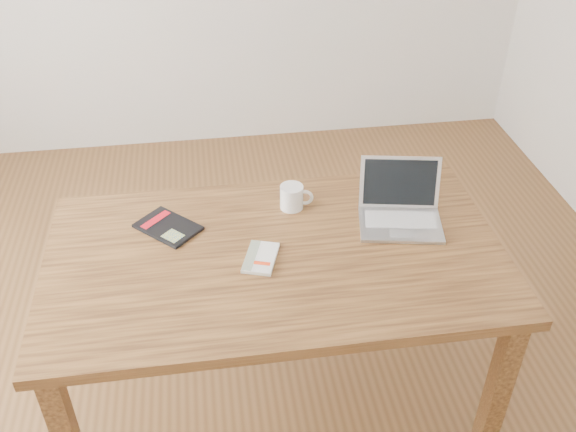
{
  "coord_description": "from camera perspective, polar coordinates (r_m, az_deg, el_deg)",
  "views": [
    {
      "loc": [
        -0.01,
        -1.78,
        2.09
      ],
      "look_at": [
        0.23,
        -0.1,
        0.85
      ],
      "focal_mm": 40.0,
      "sensor_mm": 36.0,
      "label": 1
    }
  ],
  "objects": [
    {
      "name": "white_guidebook",
      "position": [
        2.08,
        -2.45,
        -3.73
      ],
      "size": [
        0.14,
        0.18,
        0.01
      ],
      "rotation": [
        0.0,
        0.0,
        -0.32
      ],
      "color": "silver",
      "rests_on": "desk"
    },
    {
      "name": "room",
      "position": [
        1.93,
        -9.61,
        13.18
      ],
      "size": [
        4.04,
        4.04,
        2.7
      ],
      "color": "brown",
      "rests_on": "ground"
    },
    {
      "name": "black_guidebook",
      "position": [
        2.25,
        -10.63,
        -0.96
      ],
      "size": [
        0.25,
        0.25,
        0.01
      ],
      "rotation": [
        0.0,
        0.0,
        0.79
      ],
      "color": "black",
      "rests_on": "desk"
    },
    {
      "name": "coffee_mug",
      "position": [
        2.29,
        0.4,
        1.73
      ],
      "size": [
        0.12,
        0.08,
        0.09
      ],
      "rotation": [
        0.0,
        0.0,
        -0.2
      ],
      "color": "white",
      "rests_on": "desk"
    },
    {
      "name": "laptop",
      "position": [
        2.27,
        9.94,
        0.63
      ],
      "size": [
        0.32,
        0.3,
        0.19
      ],
      "rotation": [
        0.0,
        0.0,
        -0.19
      ],
      "color": "silver",
      "rests_on": "desk"
    },
    {
      "name": "desk",
      "position": [
        2.17,
        -1.08,
        -5.09
      ],
      "size": [
        1.51,
        0.86,
        0.75
      ],
      "rotation": [
        0.0,
        0.0,
        0.0
      ],
      "color": "brown",
      "rests_on": "ground"
    }
  ]
}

